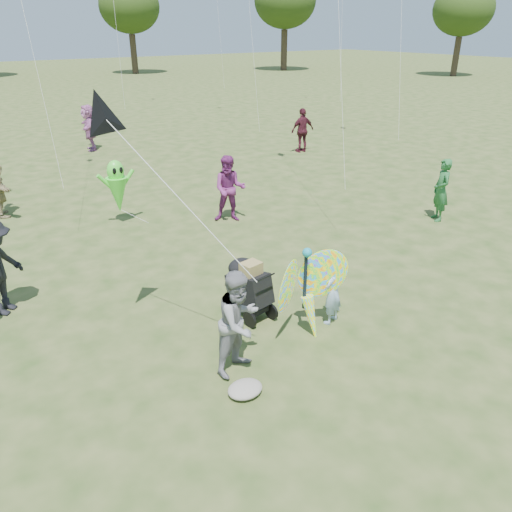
{
  "coord_description": "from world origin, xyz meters",
  "views": [
    {
      "loc": [
        -4.93,
        -5.16,
        4.9
      ],
      "look_at": [
        -0.2,
        1.5,
        1.1
      ],
      "focal_mm": 35.0,
      "sensor_mm": 36.0,
      "label": 1
    }
  ],
  "objects": [
    {
      "name": "ground",
      "position": [
        0.0,
        0.0,
        0.0
      ],
      "size": [
        160.0,
        160.0,
        0.0
      ],
      "primitive_type": "plane",
      "color": "#51592B",
      "rests_on": "ground"
    },
    {
      "name": "alien_kite",
      "position": [
        -0.58,
        7.27,
        0.97
      ],
      "size": [
        1.12,
        0.69,
        1.74
      ],
      "color": "#4FED37",
      "rests_on": "ground"
    },
    {
      "name": "crowd_f",
      "position": [
        6.64,
        2.49,
        0.85
      ],
      "size": [
        0.68,
        0.74,
        1.7
      ],
      "primitive_type": "imported",
      "rotation": [
        0.0,
        0.0,
        4.14
      ],
      "color": "#24612F",
      "rests_on": "ground"
    },
    {
      "name": "jogging_stroller",
      "position": [
        -0.42,
        1.43,
        0.61
      ],
      "size": [
        0.58,
        1.09,
        1.09
      ],
      "rotation": [
        0.0,
        0.0,
        0.15
      ],
      "color": "black",
      "rests_on": "ground"
    },
    {
      "name": "crowd_e",
      "position": [
        1.95,
        5.75,
        0.9
      ],
      "size": [
        1.11,
        1.06,
        1.8
      ],
      "primitive_type": "imported",
      "rotation": [
        0.0,
        0.0,
        5.67
      ],
      "color": "#78286A",
      "rests_on": "ground"
    },
    {
      "name": "crowd_j",
      "position": [
        1.71,
        16.38,
        0.95
      ],
      "size": [
        1.03,
        1.84,
        1.9
      ],
      "primitive_type": "imported",
      "rotation": [
        0.0,
        0.0,
        4.43
      ],
      "color": "#B165A1",
      "rests_on": "ground"
    },
    {
      "name": "child_girl",
      "position": [
        0.64,
        0.34,
        0.61
      ],
      "size": [
        0.52,
        0.42,
        1.23
      ],
      "primitive_type": "imported",
      "rotation": [
        0.0,
        0.0,
        3.46
      ],
      "color": "#9EBAE0",
      "rests_on": "ground"
    },
    {
      "name": "grey_bag",
      "position": [
        -1.73,
        -0.38,
        0.09
      ],
      "size": [
        0.54,
        0.44,
        0.17
      ],
      "primitive_type": "ellipsoid",
      "color": "gray",
      "rests_on": "ground"
    },
    {
      "name": "butterfly_kite",
      "position": [
        0.03,
        0.32,
        0.83
      ],
      "size": [
        1.74,
        0.75,
        1.82
      ],
      "color": "#FF2830",
      "rests_on": "ground"
    },
    {
      "name": "adult_man",
      "position": [
        -1.45,
        0.18,
        0.84
      ],
      "size": [
        0.97,
        0.85,
        1.68
      ],
      "primitive_type": "imported",
      "rotation": [
        0.0,
        0.0,
        0.3
      ],
      "color": "gray",
      "rests_on": "ground"
    },
    {
      "name": "delta_kite_rig",
      "position": [
        -2.47,
        1.98,
        3.67
      ],
      "size": [
        1.89,
        2.04,
        2.75
      ],
      "color": "black",
      "rests_on": "ground"
    },
    {
      "name": "crowd_h",
      "position": [
        8.84,
        10.87,
        0.9
      ],
      "size": [
        1.1,
        0.55,
        1.8
      ],
      "primitive_type": "imported",
      "rotation": [
        0.0,
        0.0,
        3.03
      ],
      "color": "#4C1926",
      "rests_on": "ground"
    }
  ]
}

